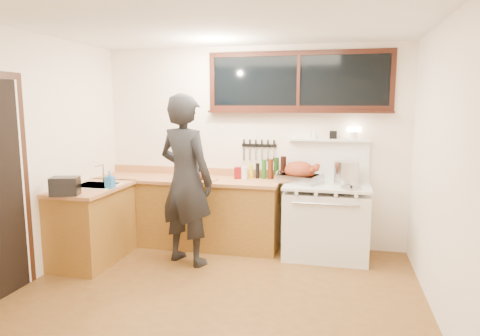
% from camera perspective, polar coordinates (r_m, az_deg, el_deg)
% --- Properties ---
extents(ground_plane, '(4.00, 3.50, 0.02)m').
position_cam_1_polar(ground_plane, '(4.36, -3.33, -16.92)').
color(ground_plane, brown).
extents(room_shell, '(4.10, 3.60, 2.65)m').
position_cam_1_polar(room_shell, '(3.94, -3.54, 5.42)').
color(room_shell, white).
rests_on(room_shell, ground).
extents(counter_back, '(2.44, 0.64, 1.00)m').
position_cam_1_polar(counter_back, '(5.74, -6.94, -5.71)').
color(counter_back, brown).
rests_on(counter_back, ground).
extents(counter_left, '(0.64, 1.09, 0.90)m').
position_cam_1_polar(counter_left, '(5.42, -19.06, -7.04)').
color(counter_left, brown).
rests_on(counter_left, ground).
extents(sink_unit, '(0.50, 0.45, 0.37)m').
position_cam_1_polar(sink_unit, '(5.38, -18.66, -2.79)').
color(sink_unit, white).
rests_on(sink_unit, counter_left).
extents(vintage_stove, '(1.02, 0.74, 1.58)m').
position_cam_1_polar(vintage_stove, '(5.37, 11.39, -6.70)').
color(vintage_stove, white).
rests_on(vintage_stove, ground).
extents(back_window, '(2.32, 0.13, 0.77)m').
position_cam_1_polar(back_window, '(5.52, 7.77, 10.56)').
color(back_window, black).
rests_on(back_window, room_shell).
extents(knife_strip, '(0.46, 0.03, 0.28)m').
position_cam_1_polar(knife_strip, '(5.62, 2.54, 2.91)').
color(knife_strip, black).
rests_on(knife_strip, room_shell).
extents(man, '(0.84, 0.70, 1.98)m').
position_cam_1_polar(man, '(4.98, -7.25, -1.60)').
color(man, black).
rests_on(man, ground).
extents(soap_bottle, '(0.10, 0.10, 0.20)m').
position_cam_1_polar(soap_bottle, '(5.14, -16.97, -1.50)').
color(soap_bottle, blue).
rests_on(soap_bottle, counter_left).
extents(toaster, '(0.33, 0.28, 0.20)m').
position_cam_1_polar(toaster, '(4.91, -22.30, -2.24)').
color(toaster, black).
rests_on(toaster, counter_left).
extents(cutting_board, '(0.45, 0.38, 0.14)m').
position_cam_1_polar(cutting_board, '(5.42, -5.42, -1.15)').
color(cutting_board, '#BB7A4A').
rests_on(cutting_board, counter_back).
extents(roast_turkey, '(0.61, 0.54, 0.26)m').
position_cam_1_polar(roast_turkey, '(5.32, 7.99, -0.81)').
color(roast_turkey, silver).
rests_on(roast_turkey, vintage_stove).
extents(stockpot, '(0.35, 0.35, 0.28)m').
position_cam_1_polar(stockpot, '(5.32, 13.99, -0.61)').
color(stockpot, silver).
rests_on(stockpot, vintage_stove).
extents(saucepan, '(0.21, 0.29, 0.12)m').
position_cam_1_polar(saucepan, '(5.35, 13.48, -1.40)').
color(saucepan, silver).
rests_on(saucepan, vintage_stove).
extents(pot_lid, '(0.29, 0.29, 0.04)m').
position_cam_1_polar(pot_lid, '(5.05, 14.61, -2.58)').
color(pot_lid, silver).
rests_on(pot_lid, vintage_stove).
extents(coffee_tin, '(0.12, 0.10, 0.15)m').
position_cam_1_polar(coffee_tin, '(5.54, -0.24, -0.65)').
color(coffee_tin, maroon).
rests_on(coffee_tin, counter_back).
extents(pitcher, '(0.08, 0.08, 0.15)m').
position_cam_1_polar(pitcher, '(5.51, 0.58, -0.69)').
color(pitcher, white).
rests_on(pitcher, counter_back).
extents(bottle_cluster, '(0.57, 0.07, 0.30)m').
position_cam_1_polar(bottle_cluster, '(5.53, 4.37, -0.17)').
color(bottle_cluster, black).
rests_on(bottle_cluster, counter_back).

